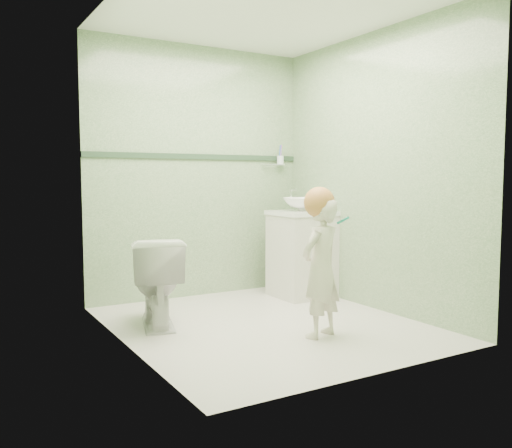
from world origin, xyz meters
TOP-DOWN VIEW (x-y plane):
  - ground at (0.00, 0.00)m, footprint 2.50×2.50m
  - room_shell at (0.00, 0.00)m, footprint 2.50×2.54m
  - trim_stripe at (0.00, 1.24)m, footprint 2.20×0.02m
  - vanity at (0.84, 0.70)m, footprint 0.52×0.50m
  - counter at (0.84, 0.70)m, footprint 0.54×0.52m
  - basin at (0.84, 0.70)m, footprint 0.37×0.37m
  - faucet at (0.84, 0.89)m, footprint 0.03×0.13m
  - cup_holder at (0.89, 1.18)m, footprint 0.26×0.07m
  - toilet at (-0.74, 0.42)m, footprint 0.56×0.76m
  - toddler at (0.17, -0.47)m, footprint 0.42×0.35m
  - hair_cap at (0.17, -0.45)m, footprint 0.22×0.22m
  - teal_toothbrush at (0.28, -0.57)m, footprint 0.10×0.14m

SIDE VIEW (x-z plane):
  - ground at x=0.00m, z-range 0.00..0.00m
  - toilet at x=-0.74m, z-range 0.00..0.69m
  - vanity at x=0.84m, z-range 0.00..0.80m
  - toddler at x=0.17m, z-range 0.00..1.01m
  - counter at x=0.84m, z-range 0.79..0.83m
  - teal_toothbrush at x=0.28m, z-range 0.81..0.89m
  - basin at x=0.84m, z-range 0.83..0.96m
  - hair_cap at x=0.17m, z-range 0.86..1.08m
  - faucet at x=0.84m, z-range 0.88..1.06m
  - room_shell at x=0.00m, z-range 0.00..2.40m
  - cup_holder at x=0.89m, z-range 1.22..1.44m
  - trim_stripe at x=0.00m, z-range 1.33..1.38m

